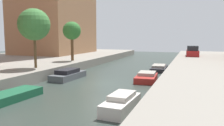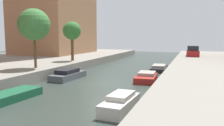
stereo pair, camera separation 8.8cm
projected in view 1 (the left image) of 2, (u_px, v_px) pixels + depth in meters
name	position (u px, v px, depth m)	size (l,w,h in m)	color
ground_plane	(100.00, 84.00, 18.70)	(84.00, 84.00, 0.00)	#2D3833
street_tree_2	(34.00, 25.00, 20.67)	(2.95, 2.95, 5.52)	brown
street_tree_3	(72.00, 31.00, 27.20)	(2.20, 2.20, 4.77)	brown
parked_car	(192.00, 52.00, 34.20)	(1.91, 4.41, 1.58)	maroon
moored_boat_left_2	(10.00, 96.00, 13.81)	(1.90, 4.22, 0.51)	#195638
moored_boat_left_3	(68.00, 75.00, 20.79)	(1.75, 4.12, 0.95)	#4C5156
moored_boat_right_2	(121.00, 103.00, 11.88)	(1.40, 3.37, 0.91)	beige
moored_boat_right_3	(146.00, 77.00, 19.89)	(1.86, 3.56, 0.78)	maroon
moored_boat_right_4	(159.00, 68.00, 26.07)	(1.78, 4.50, 0.70)	#232328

